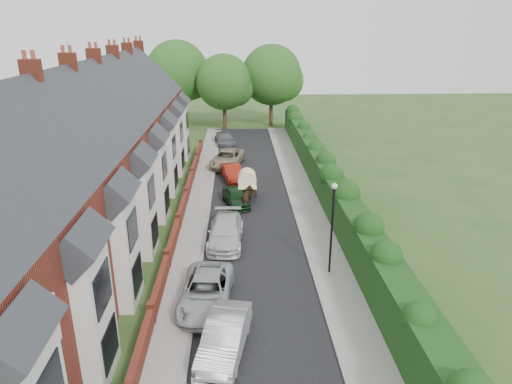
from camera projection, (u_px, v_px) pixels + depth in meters
The scene contains 22 objects.
ground at pixel (271, 321), 20.65m from camera, with size 140.00×140.00×0.00m, color #2D4C1E.
road at pixel (252, 222), 30.93m from camera, with size 6.00×58.00×0.02m, color black.
pavement_hedge_side at pixel (312, 220), 31.08m from camera, with size 2.20×58.00×0.12m, color gray.
pavement_house_side at pixel (195, 222), 30.77m from camera, with size 1.70×58.00×0.12m, color gray.
kerb_hedge_side at pixel (297, 220), 31.03m from camera, with size 0.18×58.00×0.13m, color gray.
kerb_house_side at pixel (207, 222), 30.80m from camera, with size 0.18×58.00×0.13m, color gray.
hedge at pixel (340, 199), 30.61m from camera, with size 2.10×58.00×2.85m.
terrace_row at pixel (84, 165), 28.03m from camera, with size 9.05×40.50×11.50m.
garden_wall_row at pixel (178, 223), 29.65m from camera, with size 0.35×40.35×1.10m.
lamppost at pixel (332, 217), 23.39m from camera, with size 0.32×0.32×5.16m.
tree_far_left at pixel (227, 84), 56.12m from camera, with size 7.14×6.80×9.29m.
tree_far_right at pixel (274, 77), 58.02m from camera, with size 7.98×7.60×10.31m.
tree_far_back at pixel (181, 74), 58.39m from camera, with size 8.40×8.00×10.82m.
car_silver_a at pixel (225, 337), 18.44m from camera, with size 1.55×4.43×1.46m, color #BBBCC0.
car_silver_b at pixel (206, 292), 21.60m from camera, with size 2.35×5.10×1.42m, color #AEB2B6.
car_white at pixel (226, 232), 27.76m from camera, with size 2.03×5.00×1.45m, color silver.
car_green at pixel (236, 197), 33.58m from camera, with size 1.50×3.72×1.27m, color black.
car_red at pixel (232, 173), 38.87m from camera, with size 1.44×4.14×1.37m, color maroon.
car_beige at pixel (227, 158), 42.78m from camera, with size 2.49×5.41×1.50m, color tan.
car_grey at pixel (225, 139), 50.33m from camera, with size 1.91×4.71×1.37m, color #5B5C62.
horse at pixel (248, 198), 32.94m from camera, with size 0.83×1.83×1.54m, color #462B19.
horse_cart at pixel (247, 182), 34.60m from camera, with size 1.45×3.21×2.32m.
Camera 1 is at (-1.41, -17.30, 12.64)m, focal length 32.00 mm.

